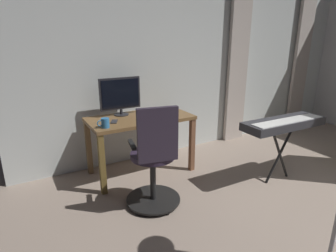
# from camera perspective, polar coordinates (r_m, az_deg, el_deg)

# --- Properties ---
(back_room_partition) EXTENTS (5.70, 0.10, 2.85)m
(back_room_partition) POSITION_cam_1_polar(r_m,az_deg,el_deg) (4.37, 7.82, 14.50)
(back_room_partition) COLOR silver
(back_room_partition) RESTS_ON ground
(curtain_left_panel) EXTENTS (0.35, 0.06, 2.48)m
(curtain_left_panel) POSITION_cam_1_polar(r_m,az_deg,el_deg) (5.83, 25.45, 11.95)
(curtain_left_panel) COLOR #C0B3A9
(curtain_left_panel) RESTS_ON ground
(curtain_right_panel) EXTENTS (0.37, 0.06, 2.48)m
(curtain_right_panel) POSITION_cam_1_polar(r_m,az_deg,el_deg) (4.65, 14.02, 12.07)
(curtain_right_panel) COLOR #C0B3A9
(curtain_right_panel) RESTS_ON ground
(desk) EXTENTS (1.24, 0.64, 0.73)m
(desk) POSITION_cam_1_polar(r_m,az_deg,el_deg) (3.44, -5.66, 0.15)
(desk) COLOR brown
(desk) RESTS_ON ground
(office_chair) EXTENTS (0.56, 0.56, 1.07)m
(office_chair) POSITION_cam_1_polar(r_m,az_deg,el_deg) (2.74, -2.79, -7.25)
(office_chair) COLOR black
(office_chair) RESTS_ON ground
(computer_monitor) EXTENTS (0.51, 0.18, 0.46)m
(computer_monitor) POSITION_cam_1_polar(r_m,az_deg,el_deg) (3.47, -9.69, 6.28)
(computer_monitor) COLOR #232328
(computer_monitor) RESTS_ON desk
(computer_keyboard) EXTENTS (0.39, 0.15, 0.02)m
(computer_keyboard) POSITION_cam_1_polar(r_m,az_deg,el_deg) (3.43, -2.32, 2.25)
(computer_keyboard) COLOR black
(computer_keyboard) RESTS_ON desk
(computer_mouse) EXTENTS (0.06, 0.10, 0.04)m
(computer_mouse) POSITION_cam_1_polar(r_m,az_deg,el_deg) (3.70, -3.38, 3.49)
(computer_mouse) COLOR silver
(computer_mouse) RESTS_ON desk
(cell_phone_face_up) EXTENTS (0.13, 0.16, 0.01)m
(cell_phone_face_up) POSITION_cam_1_polar(r_m,az_deg,el_deg) (3.74, -0.73, 3.46)
(cell_phone_face_up) COLOR #232328
(cell_phone_face_up) RESTS_ON desk
(cell_phone_by_monitor) EXTENTS (0.12, 0.16, 0.01)m
(cell_phone_by_monitor) POSITION_cam_1_polar(r_m,az_deg,el_deg) (3.24, -10.88, 0.90)
(cell_phone_by_monitor) COLOR #333338
(cell_phone_by_monitor) RESTS_ON desk
(mug_tea) EXTENTS (0.13, 0.09, 0.10)m
(mug_tea) POSITION_cam_1_polar(r_m,az_deg,el_deg) (3.05, -12.70, 0.61)
(mug_tea) COLOR teal
(mug_tea) RESTS_ON desk
(piano_keyboard) EXTENTS (1.05, 0.35, 0.77)m
(piano_keyboard) POSITION_cam_1_polar(r_m,az_deg,el_deg) (3.45, 22.50, 0.26)
(piano_keyboard) COLOR black
(piano_keyboard) RESTS_ON ground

